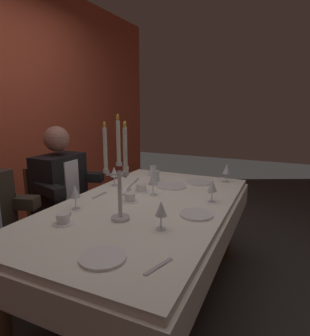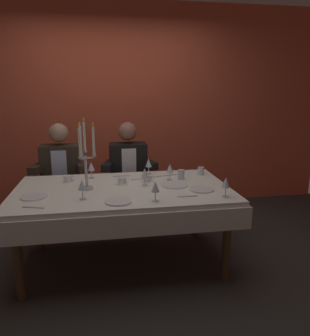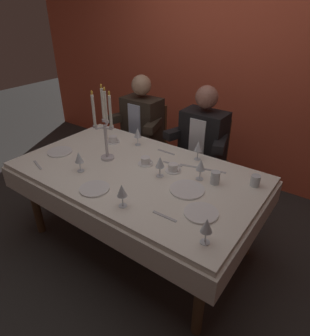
{
  "view_description": "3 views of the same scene",
  "coord_description": "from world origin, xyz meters",
  "px_view_note": "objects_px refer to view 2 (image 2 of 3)",
  "views": [
    {
      "loc": [
        -1.69,
        -0.85,
        1.41
      ],
      "look_at": [
        0.31,
        0.06,
        0.93
      ],
      "focal_mm": 30.75,
      "sensor_mm": 36.0,
      "label": 1
    },
    {
      "loc": [
        -0.18,
        -2.8,
        1.59
      ],
      "look_at": [
        0.3,
        0.02,
        0.91
      ],
      "focal_mm": 34.81,
      "sensor_mm": 36.0,
      "label": 2
    },
    {
      "loc": [
        1.29,
        -1.52,
        1.88
      ],
      "look_at": [
        0.2,
        -0.02,
        0.83
      ],
      "focal_mm": 31.4,
      "sensor_mm": 36.0,
      "label": 3
    }
  ],
  "objects_px": {
    "candelabra": "(85,158)",
    "wine_glass_3": "(170,168)",
    "dinner_plate_3": "(201,189)",
    "wine_glass_2": "(149,163)",
    "dining_table": "(123,200)",
    "water_tumbler_1": "(201,171)",
    "seated_diner_1": "(128,166)",
    "water_tumbler_0": "(181,175)",
    "coffee_cup_2": "(68,179)",
    "dinner_plate_1": "(34,197)",
    "coffee_cup_1": "(147,179)",
    "wine_glass_6": "(145,173)",
    "dinner_plate_0": "(174,185)",
    "wine_glass_4": "(82,185)",
    "wine_glass_0": "(91,167)",
    "dinner_plate_2": "(118,201)",
    "wine_glass_5": "(226,183)",
    "wine_glass_1": "(155,187)",
    "coffee_cup_0": "(122,181)",
    "seated_diner_0": "(61,168)"
  },
  "relations": [
    {
      "from": "candelabra",
      "to": "wine_glass_3",
      "type": "height_order",
      "value": "candelabra"
    },
    {
      "from": "dinner_plate_3",
      "to": "wine_glass_2",
      "type": "xyz_separation_m",
      "value": [
        -0.37,
        0.63,
        0.11
      ]
    },
    {
      "from": "candelabra",
      "to": "wine_glass_3",
      "type": "xyz_separation_m",
      "value": [
        0.78,
        0.16,
        -0.17
      ]
    },
    {
      "from": "candelabra",
      "to": "dining_table",
      "type": "bearing_deg",
      "value": -1.5
    },
    {
      "from": "water_tumbler_1",
      "to": "dinner_plate_3",
      "type": "bearing_deg",
      "value": -106.87
    },
    {
      "from": "wine_glass_3",
      "to": "seated_diner_1",
      "type": "xyz_separation_m",
      "value": [
        -0.34,
        0.71,
        -0.12
      ]
    },
    {
      "from": "water_tumbler_0",
      "to": "coffee_cup_2",
      "type": "height_order",
      "value": "water_tumbler_0"
    },
    {
      "from": "dinner_plate_1",
      "to": "coffee_cup_1",
      "type": "xyz_separation_m",
      "value": [
        0.98,
        0.31,
        0.02
      ]
    },
    {
      "from": "candelabra",
      "to": "wine_glass_6",
      "type": "relative_size",
      "value": 3.79
    },
    {
      "from": "candelabra",
      "to": "dinner_plate_3",
      "type": "bearing_deg",
      "value": -11.19
    },
    {
      "from": "dinner_plate_0",
      "to": "wine_glass_4",
      "type": "height_order",
      "value": "wine_glass_4"
    },
    {
      "from": "wine_glass_3",
      "to": "dinner_plate_1",
      "type": "bearing_deg",
      "value": -164.77
    },
    {
      "from": "dinner_plate_3",
      "to": "coffee_cup_1",
      "type": "bearing_deg",
      "value": 141.24
    },
    {
      "from": "wine_glass_0",
      "to": "wine_glass_6",
      "type": "distance_m",
      "value": 0.59
    },
    {
      "from": "coffee_cup_2",
      "to": "wine_glass_3",
      "type": "bearing_deg",
      "value": -6.25
    },
    {
      "from": "dinner_plate_2",
      "to": "dining_table",
      "type": "bearing_deg",
      "value": 81.07
    },
    {
      "from": "wine_glass_4",
      "to": "wine_glass_5",
      "type": "xyz_separation_m",
      "value": [
        1.15,
        -0.13,
        -0.0
      ]
    },
    {
      "from": "wine_glass_1",
      "to": "water_tumbler_0",
      "type": "distance_m",
      "value": 0.7
    },
    {
      "from": "wine_glass_6",
      "to": "seated_diner_1",
      "type": "relative_size",
      "value": 0.13
    },
    {
      "from": "wine_glass_3",
      "to": "coffee_cup_0",
      "type": "height_order",
      "value": "wine_glass_3"
    },
    {
      "from": "dining_table",
      "to": "water_tumbler_1",
      "type": "xyz_separation_m",
      "value": [
        0.83,
        0.33,
        0.16
      ]
    },
    {
      "from": "dinner_plate_1",
      "to": "wine_glass_6",
      "type": "bearing_deg",
      "value": 11.37
    },
    {
      "from": "wine_glass_5",
      "to": "dinner_plate_1",
      "type": "bearing_deg",
      "value": 171.07
    },
    {
      "from": "dining_table",
      "to": "candelabra",
      "type": "distance_m",
      "value": 0.51
    },
    {
      "from": "dinner_plate_2",
      "to": "coffee_cup_2",
      "type": "height_order",
      "value": "coffee_cup_2"
    },
    {
      "from": "wine_glass_1",
      "to": "wine_glass_5",
      "type": "relative_size",
      "value": 1.0
    },
    {
      "from": "wine_glass_2",
      "to": "seated_diner_1",
      "type": "xyz_separation_m",
      "value": [
        -0.18,
        0.45,
        -0.12
      ]
    },
    {
      "from": "wine_glass_1",
      "to": "wine_glass_6",
      "type": "distance_m",
      "value": 0.45
    },
    {
      "from": "wine_glass_1",
      "to": "wine_glass_2",
      "type": "xyz_separation_m",
      "value": [
        0.07,
        0.85,
        0.0
      ]
    },
    {
      "from": "wine_glass_5",
      "to": "wine_glass_2",
      "type": "bearing_deg",
      "value": 121.24
    },
    {
      "from": "coffee_cup_1",
      "to": "seated_diner_1",
      "type": "bearing_deg",
      "value": 99.29
    },
    {
      "from": "dinner_plate_0",
      "to": "seated_diner_0",
      "type": "height_order",
      "value": "seated_diner_0"
    },
    {
      "from": "wine_glass_5",
      "to": "coffee_cup_2",
      "type": "distance_m",
      "value": 1.48
    },
    {
      "from": "wine_glass_1",
      "to": "wine_glass_4",
      "type": "height_order",
      "value": "same"
    },
    {
      "from": "wine_glass_6",
      "to": "dinner_plate_3",
      "type": "bearing_deg",
      "value": -25.33
    },
    {
      "from": "dinner_plate_3",
      "to": "water_tumbler_1",
      "type": "bearing_deg",
      "value": 73.13
    },
    {
      "from": "dinner_plate_1",
      "to": "coffee_cup_1",
      "type": "distance_m",
      "value": 1.03
    },
    {
      "from": "wine_glass_4",
      "to": "wine_glass_3",
      "type": "bearing_deg",
      "value": 28.58
    },
    {
      "from": "wine_glass_4",
      "to": "wine_glass_2",
      "type": "bearing_deg",
      "value": 47.89
    },
    {
      "from": "water_tumbler_1",
      "to": "seated_diner_1",
      "type": "xyz_separation_m",
      "value": [
        -0.7,
        0.56,
        -0.04
      ]
    },
    {
      "from": "water_tumbler_1",
      "to": "wine_glass_3",
      "type": "bearing_deg",
      "value": -157.12
    },
    {
      "from": "wine_glass_3",
      "to": "seated_diner_0",
      "type": "relative_size",
      "value": 0.13
    },
    {
      "from": "dinner_plate_0",
      "to": "wine_glass_5",
      "type": "distance_m",
      "value": 0.52
    },
    {
      "from": "wine_glass_1",
      "to": "seated_diner_0",
      "type": "relative_size",
      "value": 0.13
    },
    {
      "from": "wine_glass_5",
      "to": "seated_diner_1",
      "type": "distance_m",
      "value": 1.46
    },
    {
      "from": "dinner_plate_3",
      "to": "wine_glass_4",
      "type": "height_order",
      "value": "wine_glass_4"
    },
    {
      "from": "dinner_plate_2",
      "to": "water_tumbler_0",
      "type": "relative_size",
      "value": 2.2
    },
    {
      "from": "dinner_plate_0",
      "to": "wine_glass_0",
      "type": "bearing_deg",
      "value": 152.94
    },
    {
      "from": "dining_table",
      "to": "seated_diner_1",
      "type": "height_order",
      "value": "seated_diner_1"
    },
    {
      "from": "water_tumbler_1",
      "to": "coffee_cup_2",
      "type": "xyz_separation_m",
      "value": [
        -1.33,
        -0.05,
        -0.01
      ]
    }
  ]
}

